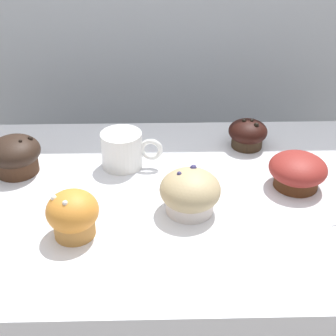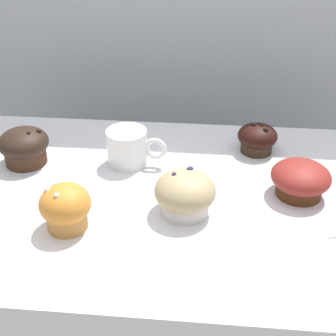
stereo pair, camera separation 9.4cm
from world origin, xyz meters
name	(u,v)px [view 1 (the left image)]	position (x,y,z in m)	size (l,w,h in m)	color
wall_back	(164,82)	(0.00, 0.60, 0.90)	(3.20, 0.10, 1.80)	#B2B7BC
muffin_front_center	(248,134)	(0.19, 0.19, 0.93)	(0.09, 0.09, 0.07)	#342517
muffin_back_left	(297,171)	(0.26, 0.02, 0.93)	(0.12, 0.12, 0.07)	#4A2612
muffin_back_right	(15,155)	(-0.32, 0.09, 0.94)	(0.11, 0.11, 0.08)	#442A1B
muffin_front_left	(73,214)	(-0.17, -0.12, 0.94)	(0.09, 0.09, 0.09)	#C6853E
muffin_front_right	(190,193)	(0.04, -0.06, 0.94)	(0.12, 0.12, 0.09)	silver
coffee_cup	(123,149)	(-0.10, 0.11, 0.94)	(0.14, 0.09, 0.08)	white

